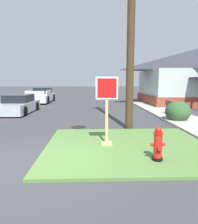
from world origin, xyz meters
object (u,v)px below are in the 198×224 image
parked_sedan_silver (18,105)px  stop_sign (107,112)px  fire_hydrant (158,145)px  pickup_truck_white (42,96)px  manhole_cover (79,127)px  street_bench (172,107)px  utility_pole (131,9)px

parked_sedan_silver → stop_sign: bearing=-54.4°
fire_hydrant → pickup_truck_white: pickup_truck_white is taller
stop_sign → pickup_truck_white: 15.94m
stop_sign → manhole_cover: stop_sign is taller
manhole_cover → street_bench: bearing=26.0°
fire_hydrant → street_bench: 7.82m
parked_sedan_silver → manhole_cover: bearing=-46.7°
manhole_cover → street_bench: size_ratio=0.46×
stop_sign → parked_sedan_silver: bearing=125.6°
street_bench → utility_pole: bearing=-135.7°
stop_sign → manhole_cover: bearing=110.1°
utility_pole → manhole_cover: bearing=169.3°
stop_sign → street_bench: stop_sign is taller
fire_hydrant → parked_sedan_silver: parked_sedan_silver is taller
stop_sign → street_bench: bearing=52.3°
fire_hydrant → pickup_truck_white: (-6.87, 16.34, 0.10)m
pickup_truck_white → street_bench: size_ratio=3.34×
pickup_truck_white → fire_hydrant: bearing=-67.2°
parked_sedan_silver → pickup_truck_white: (-0.11, 7.20, 0.07)m
parked_sedan_silver → utility_pole: utility_pole is taller
parked_sedan_silver → utility_pole: (6.72, -5.12, 4.64)m
manhole_cover → parked_sedan_silver: size_ratio=0.16×
parked_sedan_silver → utility_pole: size_ratio=0.43×
street_bench → utility_pole: (-3.21, -3.13, 4.59)m
stop_sign → pickup_truck_white: size_ratio=0.44×
pickup_truck_white → utility_pole: size_ratio=0.50×
stop_sign → utility_pole: (1.21, 2.59, 4.02)m
fire_hydrant → parked_sedan_silver: 11.37m
utility_pole → street_bench: bearing=44.3°
manhole_cover → parked_sedan_silver: 6.45m
stop_sign → manhole_cover: (-1.11, 3.03, -1.15)m
fire_hydrant → pickup_truck_white: size_ratio=0.18×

